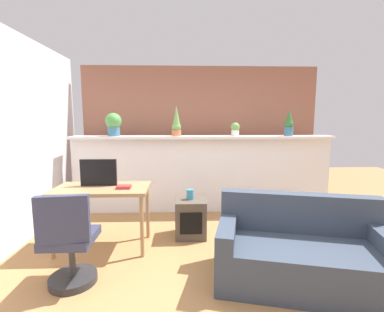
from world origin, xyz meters
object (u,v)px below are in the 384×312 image
Objects in this scene: potted_plant_3 at (289,124)px; side_cube_shelf at (191,218)px; tv_monitor at (99,173)px; couch at (301,253)px; potted_plant_0 at (113,123)px; office_chair at (69,247)px; potted_plant_1 at (176,123)px; vase_on_shelf at (190,194)px; potted_plant_2 at (235,129)px; desk at (102,194)px; book_on_desk at (124,187)px.

potted_plant_3 reaches higher than side_cube_shelf.
couch is (2.14, -0.86, -0.63)m from tv_monitor.
office_chair is (0.06, -2.04, -1.09)m from potted_plant_0.
vase_on_shelf is at bearing -78.23° from potted_plant_1.
potted_plant_2 reaches higher than vase_on_shelf.
potted_plant_0 is at bearing 137.52° from couch.
book_on_desk reaches higher than desk.
side_cube_shelf is at bearing -78.17° from potted_plant_1.
potted_plant_3 is at bearing 29.70° from vase_on_shelf.
couch reaches higher than desk.
potted_plant_3 is at bearing 72.74° from couch.
side_cube_shelf is at bearing -149.71° from potted_plant_3.
desk is 0.83m from office_chair.
potted_plant_1 is 2.64m from couch.
side_cube_shelf is at bearing -38.90° from potted_plant_0.
potted_plant_2 is at bearing 51.40° from side_cube_shelf.
office_chair is 6.93× the size of vase_on_shelf.
potted_plant_3 is 3.05m from tv_monitor.
potted_plant_3 is 2.43m from couch.
potted_plant_0 is 2.86m from potted_plant_3.
couch is at bearing -0.11° from office_chair.
side_cube_shelf is at bearing -75.13° from vase_on_shelf.
tv_monitor is at bearing -128.71° from potted_plant_1.
tv_monitor is 0.47× the size of office_chair.
tv_monitor is at bearing -157.14° from potted_plant_3.
potted_plant_3 is 3.21× the size of vase_on_shelf.
side_cube_shelf is (1.06, 0.28, -0.42)m from desk.
book_on_desk is (0.33, -0.15, -0.14)m from tv_monitor.
desk is 2.20× the size of side_cube_shelf.
book_on_desk is at bearing -139.86° from potted_plant_2.
side_cube_shelf is (-0.76, -0.95, -1.14)m from potted_plant_2.
potted_plant_1 reaches higher than office_chair.
couch is at bearing -82.69° from potted_plant_2.
side_cube_shelf is (1.12, 0.20, -0.66)m from tv_monitor.
potted_plant_2 is 1.66× the size of vase_on_shelf.
book_on_desk is (0.27, -0.07, 0.10)m from desk.
vase_on_shelf is at bearing 43.39° from office_chair.
book_on_desk is at bearing 63.04° from office_chair.
side_cube_shelf is at bearing 10.30° from tv_monitor.
potted_plant_2 is at bearing -0.69° from potted_plant_0.
potted_plant_3 is 3.62m from office_chair.
potted_plant_1 is at bearing 64.63° from office_chair.
book_on_desk is (0.36, 0.71, 0.38)m from office_chair.
potted_plant_2 is 2.12m from book_on_desk.
potted_plant_0 is 2.31m from office_chair.
book_on_desk is (-0.59, -1.30, -0.73)m from potted_plant_1.
potted_plant_3 is at bearing 30.29° from side_cube_shelf.
couch is (1.81, -0.71, -0.49)m from book_on_desk.
potted_plant_3 reaches higher than office_chair.
potted_plant_3 is (1.85, 0.02, -0.02)m from potted_plant_1.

